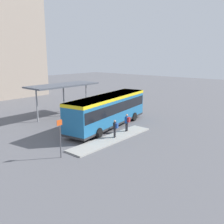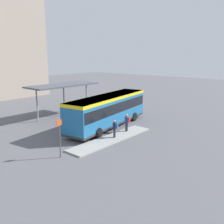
% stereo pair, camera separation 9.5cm
% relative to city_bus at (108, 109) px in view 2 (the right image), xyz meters
% --- Properties ---
extents(ground_plane, '(120.00, 120.00, 0.00)m').
position_rel_city_bus_xyz_m(ground_plane, '(-0.01, -0.00, -1.88)').
color(ground_plane, '#5B5B60').
extents(curb_island, '(9.15, 1.80, 0.12)m').
position_rel_city_bus_xyz_m(curb_island, '(-2.81, -2.88, -1.82)').
color(curb_island, '#9E9E99').
rests_on(curb_island, ground_plane).
extents(city_bus, '(11.63, 4.28, 3.21)m').
position_rel_city_bus_xyz_m(city_bus, '(0.00, 0.00, 0.00)').
color(city_bus, '#1E6093').
rests_on(city_bus, ground_plane).
extents(pedestrian_waiting, '(0.43, 0.47, 1.66)m').
position_rel_city_bus_xyz_m(pedestrian_waiting, '(-0.32, -2.63, -0.80)').
color(pedestrian_waiting, '#232328').
rests_on(pedestrian_waiting, curb_island).
extents(pedestrian_companion, '(0.47, 0.50, 1.57)m').
position_rel_city_bus_xyz_m(pedestrian_companion, '(-2.47, -2.95, -0.85)').
color(pedestrian_companion, '#232328').
rests_on(pedestrian_companion, curb_island).
extents(bicycle_green, '(0.48, 1.53, 0.66)m').
position_rel_city_bus_xyz_m(bicycle_green, '(9.09, 4.80, -1.54)').
color(bicycle_green, black).
rests_on(bicycle_green, ground_plane).
extents(bicycle_yellow, '(0.48, 1.78, 0.77)m').
position_rel_city_bus_xyz_m(bicycle_yellow, '(9.18, 5.50, -1.49)').
color(bicycle_yellow, black).
rests_on(bicycle_yellow, ground_plane).
extents(station_shelter, '(8.68, 3.30, 3.83)m').
position_rel_city_bus_xyz_m(station_shelter, '(0.03, 7.14, 1.76)').
color(station_shelter, '#4C515B').
rests_on(station_shelter, ground_plane).
extents(platform_sign, '(0.44, 0.08, 2.80)m').
position_rel_city_bus_xyz_m(platform_sign, '(-8.20, -2.65, -0.32)').
color(platform_sign, '#4C4C51').
rests_on(platform_sign, ground_plane).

